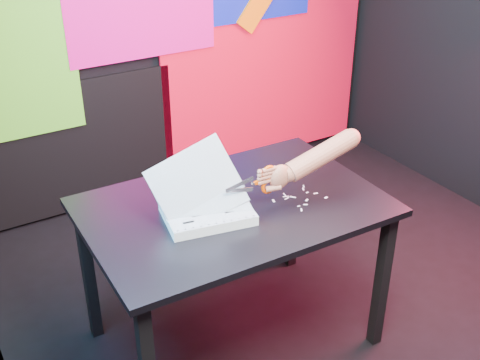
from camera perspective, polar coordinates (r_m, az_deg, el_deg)
room at (r=2.62m, az=8.71°, el=12.56°), size 3.01×3.01×2.71m
backdrop at (r=3.94m, az=-4.78°, el=12.33°), size 2.88×0.05×2.08m
work_table at (r=2.60m, az=-0.61°, el=-3.89°), size 1.27×0.86×0.75m
printout_stack at (r=2.45m, az=-3.17°, el=-2.93°), size 0.42×0.32×0.34m
scissors at (r=2.47m, az=2.41°, el=-0.05°), size 0.23×0.02×0.13m
hand_forearm at (r=2.57m, az=7.06°, el=2.03°), size 0.49×0.11×0.20m
paper_clippings at (r=2.61m, az=5.54°, el=-1.64°), size 0.23×0.18×0.00m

